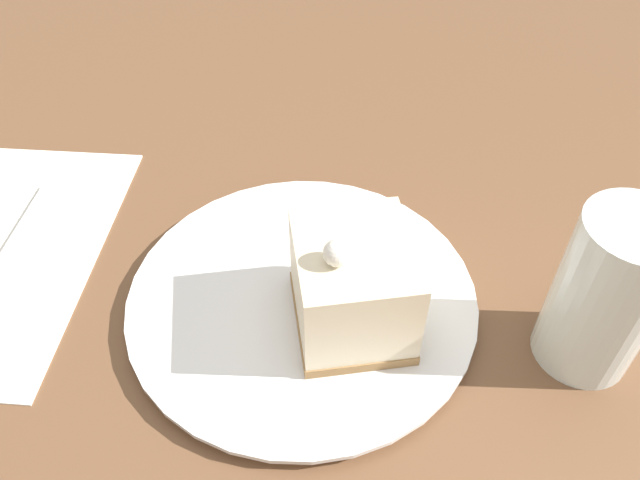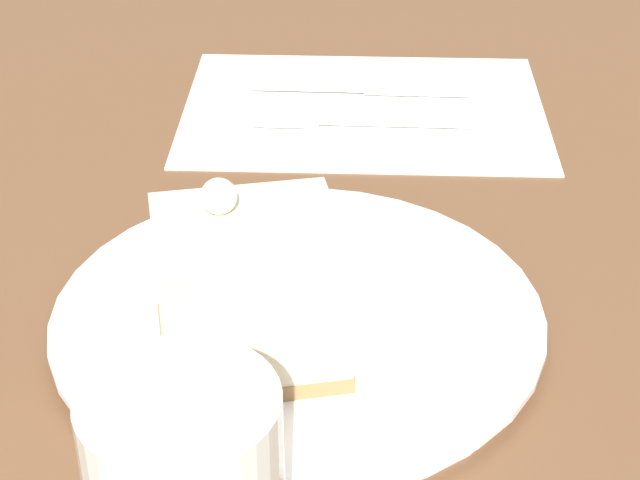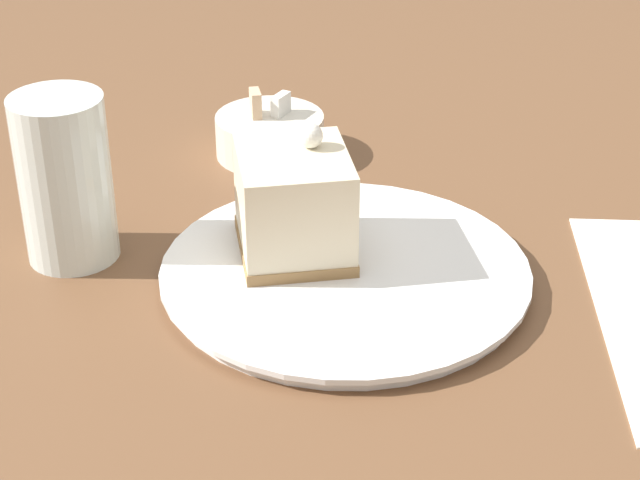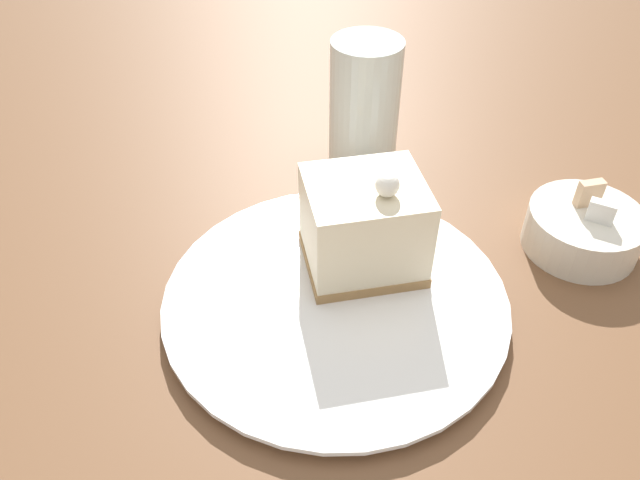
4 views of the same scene
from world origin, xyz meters
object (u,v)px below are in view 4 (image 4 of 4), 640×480
at_px(sugar_bowl, 583,229).
at_px(drinking_glass, 364,104).
at_px(cake_slice, 364,225).
at_px(plate, 335,300).

xyz_separation_m(sugar_bowl, drinking_glass, (-0.11, -0.18, 0.04)).
xyz_separation_m(cake_slice, drinking_glass, (-0.16, -0.00, 0.01)).
height_order(sugar_bowl, drinking_glass, drinking_glass).
xyz_separation_m(plate, sugar_bowl, (-0.08, 0.20, 0.01)).
relative_size(plate, drinking_glass, 2.10).
bearing_deg(cake_slice, plate, -42.08).
bearing_deg(drinking_glass, plate, -4.25).
distance_m(sugar_bowl, drinking_glass, 0.22).
relative_size(sugar_bowl, drinking_glass, 0.76).
relative_size(cake_slice, drinking_glass, 0.86).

